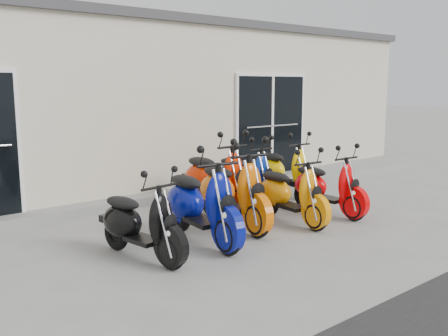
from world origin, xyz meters
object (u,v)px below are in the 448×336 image
Objects in this scene: scooter_back_blue at (246,168)px; scooter_front_orange_a at (232,181)px; scooter_back_yellow at (285,163)px; scooter_front_black at (140,212)px; scooter_front_red at (327,178)px; scooter_front_blue at (201,192)px; scooter_back_red at (216,169)px; scooter_front_orange_b at (291,184)px.

scooter_front_orange_a is at bearing -139.92° from scooter_back_blue.
scooter_front_orange_a is 2.43m from scooter_back_yellow.
scooter_front_orange_a reaches higher than scooter_back_blue.
scooter_front_red reaches higher than scooter_front_black.
scooter_front_orange_a is 1.17× the size of scooter_front_red.
scooter_front_orange_a reaches higher than scooter_front_red.
scooter_front_blue reaches higher than scooter_back_yellow.
scooter_front_red is (2.47, -0.10, -0.09)m from scooter_front_blue.
scooter_front_blue is 3.27m from scooter_back_yellow.
scooter_back_red reaches higher than scooter_back_blue.
scooter_front_orange_a is 0.92m from scooter_front_orange_b.
scooter_front_blue is at bearing -152.14° from scooter_front_orange_a.
scooter_front_blue is at bearing -177.98° from scooter_front_orange_b.
scooter_front_blue is 1.63m from scooter_front_orange_b.
scooter_front_orange_a is at bearing 168.43° from scooter_front_red.
scooter_back_yellow reaches higher than scooter_back_blue.
scooter_front_orange_b reaches higher than scooter_front_black.
scooter_back_yellow is (0.51, 1.45, 0.03)m from scooter_front_red.
scooter_front_blue is 1.11× the size of scooter_back_yellow.
scooter_back_red is at bearing 71.82° from scooter_front_orange_a.
scooter_back_red is at bearing -173.40° from scooter_back_blue.
scooter_front_black is at bearing -156.20° from scooter_back_yellow.
scooter_front_orange_a is (0.79, 0.29, 0.00)m from scooter_front_blue.
scooter_front_orange_a is at bearing -115.38° from scooter_back_red.
scooter_back_yellow is at bearing -1.38° from scooter_back_blue.
scooter_back_blue is 0.99× the size of scooter_back_yellow.
scooter_front_orange_b is at bearing -17.18° from scooter_front_orange_a.
scooter_front_blue is 1.00× the size of scooter_back_red.
scooter_back_red is (-0.37, 1.34, 0.09)m from scooter_front_orange_b.
scooter_back_red is 1.11× the size of scooter_back_yellow.
scooter_back_yellow is (1.73, 0.09, -0.07)m from scooter_back_red.
scooter_front_blue reaches higher than scooter_front_black.
scooter_front_blue reaches higher than scooter_front_red.
scooter_front_orange_a is 1.73m from scooter_front_red.
scooter_front_orange_b is (2.57, -0.02, 0.01)m from scooter_front_black.
scooter_front_orange_a reaches higher than scooter_front_blue.
scooter_back_blue is (-0.46, 1.45, 0.02)m from scooter_front_red.
scooter_front_black is 0.98× the size of scooter_front_red.
scooter_front_red is at bearing 3.15° from scooter_front_blue.
scooter_front_blue is at bearing -134.71° from scooter_back_red.
scooter_front_orange_a is at bearing 160.48° from scooter_front_orange_b.
scooter_front_blue reaches higher than scooter_front_orange_b.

